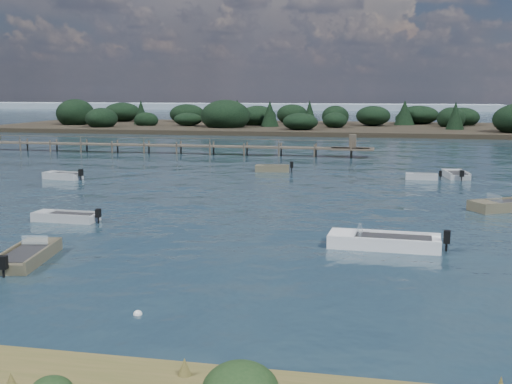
% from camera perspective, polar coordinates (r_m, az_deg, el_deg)
% --- Properties ---
extents(ground, '(400.00, 400.00, 0.00)m').
position_cam_1_polar(ground, '(88.78, 6.43, 3.93)').
color(ground, '#152631').
rests_on(ground, ground).
extents(shore_lip, '(160.00, 0.60, 0.30)m').
position_cam_1_polar(shore_lip, '(19.52, -14.89, -14.96)').
color(shore_lip, black).
rests_on(shore_lip, ground).
extents(dinghy_mid_white_b, '(5.40, 4.29, 1.38)m').
position_cam_1_polar(dinghy_mid_white_b, '(45.60, 21.47, -1.26)').
color(dinghy_mid_white_b, '#70664A').
rests_on(dinghy_mid_white_b, ground).
extents(dinghy_near_olive, '(2.55, 5.21, 1.24)m').
position_cam_1_polar(dinghy_near_olive, '(31.65, -19.67, -5.53)').
color(dinghy_near_olive, '#70664A').
rests_on(dinghy_near_olive, ground).
extents(tender_far_white, '(3.75, 1.71, 1.26)m').
position_cam_1_polar(tender_far_white, '(62.37, 1.47, 1.99)').
color(tender_far_white, '#70664A').
rests_on(tender_far_white, ground).
extents(dinghy_mid_grey, '(4.28, 1.63, 1.08)m').
position_cam_1_polar(dinghy_mid_grey, '(40.51, -16.55, -2.28)').
color(dinghy_mid_grey, '#A3A7A9').
rests_on(dinghy_mid_grey, ground).
extents(dinghy_extra_a, '(2.28, 4.16, 1.19)m').
position_cam_1_polar(dinghy_extra_a, '(60.75, 17.33, 1.37)').
color(dinghy_extra_a, '#A3A7A9').
rests_on(dinghy_extra_a, ground).
extents(tender_far_grey, '(3.93, 1.98, 1.24)m').
position_cam_1_polar(tender_far_grey, '(59.62, -16.79, 1.27)').
color(tender_far_grey, '#A3A7A9').
rests_on(tender_far_grey, ground).
extents(tender_far_grey_b, '(3.12, 1.19, 1.07)m').
position_cam_1_polar(tender_far_grey_b, '(58.71, 14.51, 1.23)').
color(tender_far_grey_b, '#A3A7A9').
rests_on(tender_far_grey_b, ground).
extents(dinghy_mid_white_a, '(5.99, 2.33, 1.39)m').
position_cam_1_polar(dinghy_mid_white_a, '(33.01, 11.28, -4.55)').
color(dinghy_mid_white_a, white).
rests_on(dinghy_mid_white_a, ground).
extents(buoy_a, '(0.32, 0.32, 0.32)m').
position_cam_1_polar(buoy_a, '(23.42, -10.47, -10.67)').
color(buoy_a, white).
rests_on(buoy_a, ground).
extents(buoy_b, '(0.32, 0.32, 0.32)m').
position_cam_1_polar(buoy_b, '(35.66, 13.49, -3.91)').
color(buoy_b, white).
rests_on(buoy_b, ground).
extents(buoy_c, '(0.32, 0.32, 0.32)m').
position_cam_1_polar(buoy_c, '(42.41, -16.92, -2.00)').
color(buoy_c, white).
rests_on(buoy_c, ground).
extents(jetty, '(64.50, 3.20, 3.40)m').
position_cam_1_polar(jetty, '(82.03, -9.73, 4.12)').
color(jetty, brown).
rests_on(jetty, ground).
extents(far_headland, '(190.00, 40.00, 5.80)m').
position_cam_1_polar(far_headland, '(129.27, 19.33, 5.94)').
color(far_headland, black).
rests_on(far_headland, ground).
extents(distant_haze, '(280.00, 20.00, 2.40)m').
position_cam_1_polar(distant_haze, '(276.23, -9.12, 7.31)').
color(distant_haze, '#8EA0AF').
rests_on(distant_haze, ground).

